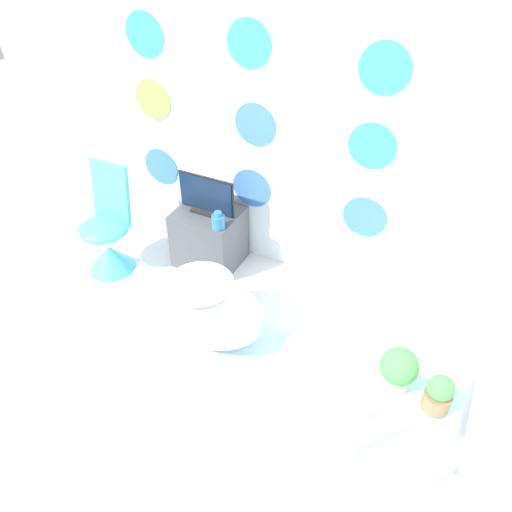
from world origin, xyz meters
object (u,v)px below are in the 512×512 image
(chair, at_px, (108,240))
(potted_plant_left, at_px, (399,369))
(tv, at_px, (206,197))
(vase, at_px, (218,221))
(bathtub, at_px, (202,308))
(potted_plant_right, at_px, (439,394))

(chair, distance_m, potted_plant_left, 2.41)
(potted_plant_left, bearing_deg, tv, 149.91)
(chair, height_order, vase, chair)
(bathtub, xyz_separation_m, tv, (-0.37, 0.71, 0.36))
(chair, xyz_separation_m, vase, (0.83, 0.27, 0.27))
(tv, distance_m, potted_plant_right, 2.12)
(chair, height_order, tv, chair)
(tv, relative_size, potted_plant_right, 2.13)
(chair, bearing_deg, vase, 18.22)
(chair, relative_size, potted_plant_left, 3.40)
(bathtub, xyz_separation_m, potted_plant_left, (1.30, -0.26, 0.39))
(chair, distance_m, vase, 0.92)
(chair, bearing_deg, bathtub, -15.85)
(tv, relative_size, vase, 3.31)
(chair, bearing_deg, tv, 32.52)
(chair, height_order, potted_plant_left, chair)
(tv, bearing_deg, vase, -38.52)
(bathtub, bearing_deg, potted_plant_left, -11.30)
(potted_plant_left, height_order, potted_plant_right, potted_plant_left)
(tv, xyz_separation_m, potted_plant_left, (1.67, -0.97, 0.02))
(chair, distance_m, tv, 0.85)
(potted_plant_right, bearing_deg, vase, 153.19)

